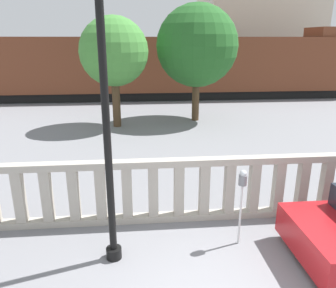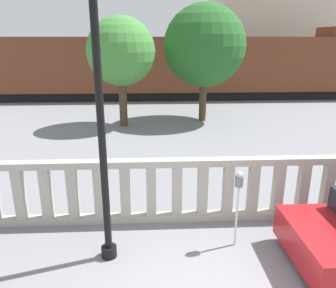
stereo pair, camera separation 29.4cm
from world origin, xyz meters
name	(u,v)px [view 1 (the left image)]	position (x,y,z in m)	size (l,w,h in m)	color
balustrade	(192,190)	(0.00, 2.78, 0.69)	(17.66, 0.24, 1.38)	#ADA599
lamppost	(104,83)	(-1.57, 1.59, 3.08)	(0.34, 0.34, 5.33)	black
parking_meter	(242,187)	(0.76, 1.82, 1.17)	(0.15, 0.15, 1.50)	silver
train_near	(141,67)	(-0.83, 18.00, 2.01)	(28.69, 2.76, 4.44)	black
tree_left	(114,52)	(-2.02, 10.90, 3.20)	(2.89, 2.89, 4.66)	#4C3823
tree_right	(197,46)	(1.64, 11.75, 3.41)	(3.67, 3.67, 5.26)	#4C3823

